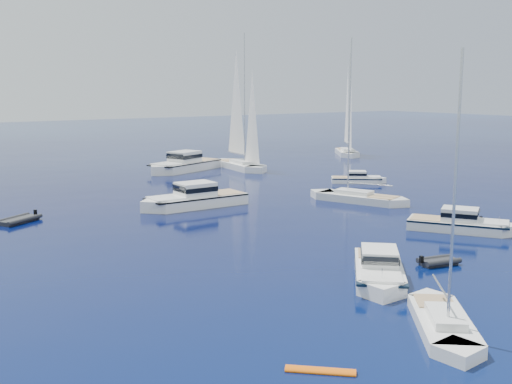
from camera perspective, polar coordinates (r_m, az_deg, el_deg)
motor_cruiser_right at (r=52.90m, az=18.40°, el=-3.45°), size 7.38×9.37×2.44m
motor_cruiser_left at (r=38.54m, az=11.25°, el=-7.95°), size 8.42×8.77×2.44m
motor_cruiser_centre at (r=60.71m, az=-5.77°, el=-1.36°), size 11.71×3.61×3.07m
motor_cruiser_far_r at (r=76.61m, az=9.38°, el=0.84°), size 6.95×6.17×1.88m
motor_cruiser_distant at (r=87.02m, az=-6.69°, el=1.95°), size 13.91×8.62×3.50m
sailboat_fore at (r=31.79m, az=16.84°, el=-12.04°), size 7.85×8.70×13.71m
sailboat_mid_r at (r=63.94m, az=9.36°, el=-0.89°), size 6.88×11.89×17.01m
sailboat_sails_r at (r=88.83m, az=-1.44°, el=2.17°), size 4.88×13.62×19.59m
sailboat_sails_far at (r=108.17m, az=8.37°, el=3.40°), size 9.52×11.72×17.79m
tender_yellow at (r=55.45m, az=18.19°, el=-2.85°), size 4.07×3.82×0.95m
tender_grey_near at (r=42.67m, az=16.48°, el=-6.44°), size 3.08×2.18×0.95m
tender_grey_far at (r=57.31m, az=-21.01°, el=-2.62°), size 4.56×3.97×0.95m
kayak_orange at (r=26.51m, az=5.95°, el=-16.17°), size 2.48×2.40×0.30m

